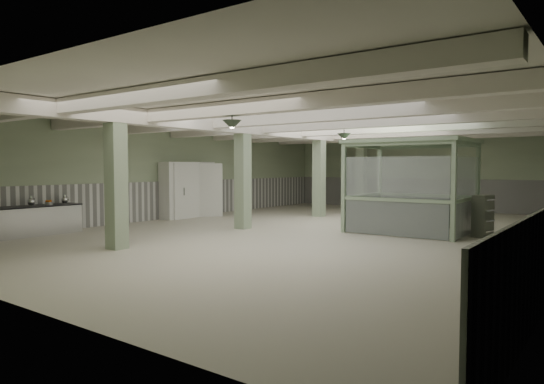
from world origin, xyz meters
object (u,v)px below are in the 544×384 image
Objects in this scene: prep_counter at (0,223)px; filing_cabinet at (483,216)px; walkin_cooler at (188,189)px; guard_booth at (412,171)px.

prep_counter is 3.77× the size of filing_cabinet.
walkin_cooler is 2.06× the size of filing_cabinet.
prep_counter is 1.83× the size of walkin_cooler.
prep_counter is 1.29× the size of guard_booth.
walkin_cooler reaches higher than prep_counter.
guard_booth reaches higher than walkin_cooler.
guard_booth is at bearing 43.98° from prep_counter.
guard_booth is 2.53m from filing_cabinet.
walkin_cooler is 0.70× the size of guard_booth.
prep_counter is at bearing -136.54° from guard_booth.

